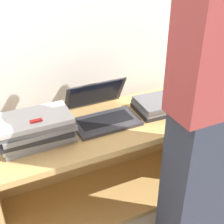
% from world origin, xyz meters
% --- Properties ---
extents(ground_plane, '(12.00, 12.00, 0.00)m').
position_xyz_m(ground_plane, '(0.00, 0.00, 0.00)').
color(ground_plane, '#9E9384').
extents(wall_back, '(8.00, 0.05, 2.40)m').
position_xyz_m(wall_back, '(0.00, 0.63, 1.20)').
color(wall_back, silver).
rests_on(wall_back, ground_plane).
extents(cart, '(1.39, 0.52, 0.58)m').
position_xyz_m(cart, '(0.00, 0.32, 0.29)').
color(cart, tan).
rests_on(cart, ground_plane).
extents(laptop_open, '(0.38, 0.34, 0.21)m').
position_xyz_m(laptop_open, '(0.00, 0.32, 0.63)').
color(laptop_open, '#333338').
rests_on(laptop_open, cart).
extents(laptop_stack_left, '(0.40, 0.25, 0.16)m').
position_xyz_m(laptop_stack_left, '(-0.41, 0.26, 0.66)').
color(laptop_stack_left, gray).
rests_on(laptop_stack_left, cart).
extents(laptop_stack_right, '(0.40, 0.25, 0.08)m').
position_xyz_m(laptop_stack_right, '(0.41, 0.26, 0.62)').
color(laptop_stack_right, '#232326').
rests_on(laptop_stack_right, cart).
extents(person, '(0.40, 0.54, 1.81)m').
position_xyz_m(person, '(0.28, -0.25, 0.92)').
color(person, '#2D3342').
rests_on(person, ground_plane).
extents(inventory_tag, '(0.06, 0.02, 0.01)m').
position_xyz_m(inventory_tag, '(-0.41, 0.21, 0.74)').
color(inventory_tag, red).
rests_on(inventory_tag, laptop_stack_left).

